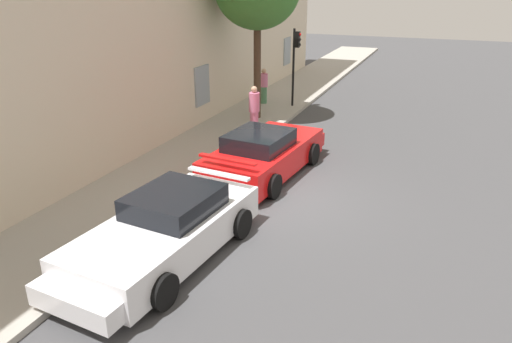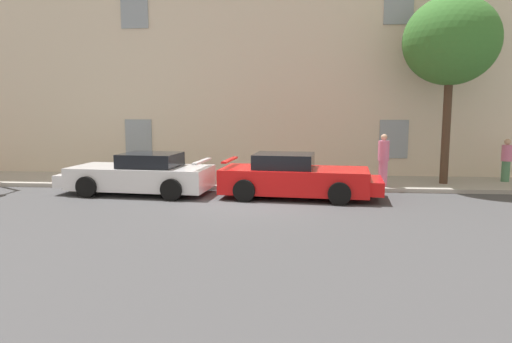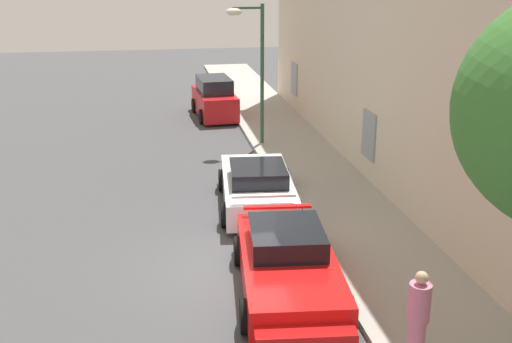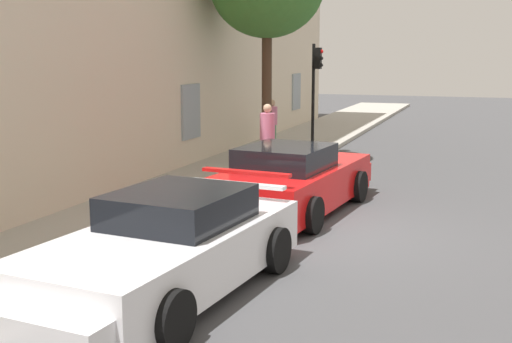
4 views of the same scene
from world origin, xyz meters
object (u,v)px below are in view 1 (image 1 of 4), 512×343
at_px(sportscar_red_lead, 161,234).
at_px(pedestrian_strolling, 254,111).
at_px(traffic_light, 295,54).
at_px(sportscar_yellow_flank, 267,153).
at_px(pedestrian_admiring, 264,86).

relative_size(sportscar_red_lead, pedestrian_strolling, 2.85).
bearing_deg(pedestrian_strolling, sportscar_red_lead, -170.89).
xyz_separation_m(sportscar_red_lead, traffic_light, (12.94, 1.32, 1.82)).
distance_m(sportscar_yellow_flank, pedestrian_strolling, 3.28).
xyz_separation_m(sportscar_red_lead, pedestrian_strolling, (8.23, 1.32, 0.45)).
relative_size(sportscar_red_lead, traffic_light, 1.53).
distance_m(sportscar_red_lead, traffic_light, 13.14).
distance_m(traffic_light, pedestrian_admiring, 2.07).
bearing_deg(traffic_light, pedestrian_strolling, -179.95).
bearing_deg(pedestrian_strolling, traffic_light, 0.05).
bearing_deg(pedestrian_admiring, sportscar_yellow_flank, -158.14).
height_order(sportscar_red_lead, pedestrian_admiring, pedestrian_admiring).
bearing_deg(sportscar_yellow_flank, pedestrian_admiring, 21.86).
height_order(traffic_light, pedestrian_strolling, traffic_light).
height_order(pedestrian_admiring, pedestrian_strolling, pedestrian_strolling).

